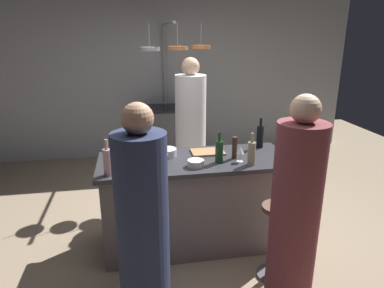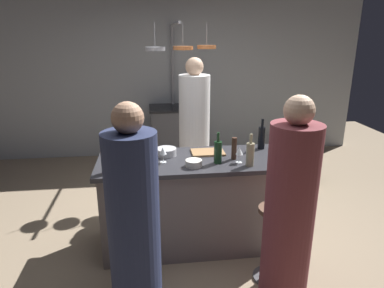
% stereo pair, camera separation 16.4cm
% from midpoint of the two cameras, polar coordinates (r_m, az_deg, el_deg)
% --- Properties ---
extents(ground_plane, '(9.00, 9.00, 0.00)m').
position_cam_midpoint_polar(ground_plane, '(3.65, 1.64, -15.87)').
color(ground_plane, gray).
extents(back_wall, '(6.40, 0.16, 2.60)m').
position_cam_midpoint_polar(back_wall, '(5.91, -2.50, 10.80)').
color(back_wall, '#9EA3A8').
rests_on(back_wall, ground_plane).
extents(kitchen_island, '(1.80, 0.72, 0.90)m').
position_cam_midpoint_polar(kitchen_island, '(3.42, 1.71, -9.55)').
color(kitchen_island, slate).
rests_on(kitchen_island, ground_plane).
extents(stove_range, '(0.80, 0.64, 0.89)m').
position_cam_midpoint_polar(stove_range, '(5.69, -2.06, 1.75)').
color(stove_range, '#47474C').
rests_on(stove_range, ground_plane).
extents(chef, '(0.37, 0.37, 1.76)m').
position_cam_midpoint_polar(chef, '(4.25, 1.49, 1.34)').
color(chef, white).
rests_on(chef, ground_plane).
extents(bar_stool_left, '(0.28, 0.28, 0.68)m').
position_cam_midpoint_polar(bar_stool_left, '(2.90, -7.66, -17.08)').
color(bar_stool_left, '#4C4C51').
rests_on(bar_stool_left, ground_plane).
extents(guest_left, '(0.35, 0.35, 1.64)m').
position_cam_midpoint_polar(guest_left, '(2.39, -7.53, -14.30)').
color(guest_left, '#262D4C').
rests_on(guest_left, ground_plane).
extents(bar_stool_right, '(0.28, 0.28, 0.68)m').
position_cam_midpoint_polar(bar_stool_right, '(3.08, 14.64, -15.19)').
color(bar_stool_right, '#4C4C51').
rests_on(bar_stool_right, ground_plane).
extents(guest_right, '(0.35, 0.35, 1.66)m').
position_cam_midpoint_polar(guest_right, '(2.61, 17.46, -11.91)').
color(guest_right, brown).
rests_on(guest_right, ground_plane).
extents(overhead_pot_rack, '(0.89, 1.41, 2.17)m').
position_cam_midpoint_polar(overhead_pot_rack, '(4.92, -1.42, 13.62)').
color(overhead_pot_rack, gray).
rests_on(overhead_pot_rack, ground_plane).
extents(potted_plant, '(0.36, 0.36, 0.52)m').
position_cam_midpoint_polar(potted_plant, '(5.03, 19.46, -3.32)').
color(potted_plant, brown).
rests_on(potted_plant, ground_plane).
extents(cutting_board, '(0.32, 0.22, 0.02)m').
position_cam_midpoint_polar(cutting_board, '(3.40, 4.01, -1.37)').
color(cutting_board, '#997047').
rests_on(cutting_board, kitchen_island).
extents(pepper_mill, '(0.05, 0.05, 0.21)m').
position_cam_midpoint_polar(pepper_mill, '(3.23, 8.42, -0.75)').
color(pepper_mill, '#382319').
rests_on(pepper_mill, kitchen_island).
extents(wine_bottle_white, '(0.07, 0.07, 0.29)m').
position_cam_midpoint_polar(wine_bottle_white, '(3.10, 11.10, -1.61)').
color(wine_bottle_white, gray).
rests_on(wine_bottle_white, kitchen_island).
extents(wine_bottle_dark, '(0.07, 0.07, 0.31)m').
position_cam_midpoint_polar(wine_bottle_dark, '(3.58, 12.72, 1.08)').
color(wine_bottle_dark, black).
rests_on(wine_bottle_dark, kitchen_island).
extents(wine_bottle_rose, '(0.07, 0.07, 0.31)m').
position_cam_midpoint_polar(wine_bottle_rose, '(2.94, -12.59, -2.63)').
color(wine_bottle_rose, '#B78C8E').
rests_on(wine_bottle_rose, kitchen_island).
extents(wine_bottle_red, '(0.07, 0.07, 0.29)m').
position_cam_midpoint_polar(wine_bottle_red, '(3.12, 5.81, -1.28)').
color(wine_bottle_red, '#143319').
rests_on(wine_bottle_red, kitchen_island).
extents(wine_bottle_amber, '(0.07, 0.07, 0.32)m').
position_cam_midpoint_polar(wine_bottle_amber, '(3.07, -7.75, -1.34)').
color(wine_bottle_amber, brown).
rests_on(wine_bottle_amber, kitchen_island).
extents(wine_glass_near_right_guest, '(0.07, 0.07, 0.15)m').
position_cam_midpoint_polar(wine_glass_near_right_guest, '(3.28, -6.75, -0.41)').
color(wine_glass_near_right_guest, silver).
rests_on(wine_glass_near_right_guest, kitchen_island).
extents(wine_glass_near_left_guest, '(0.07, 0.07, 0.15)m').
position_cam_midpoint_polar(wine_glass_near_left_guest, '(3.15, 9.32, -1.30)').
color(wine_glass_near_left_guest, silver).
rests_on(wine_glass_near_left_guest, kitchen_island).
extents(wine_glass_by_chef, '(0.07, 0.07, 0.15)m').
position_cam_midpoint_polar(wine_glass_by_chef, '(3.12, -3.32, -1.29)').
color(wine_glass_by_chef, silver).
rests_on(wine_glass_by_chef, kitchen_island).
extents(mixing_bowl_steel, '(0.20, 0.20, 0.07)m').
position_cam_midpoint_polar(mixing_bowl_steel, '(3.32, -2.89, -1.32)').
color(mixing_bowl_steel, '#B7B7BC').
rests_on(mixing_bowl_steel, kitchen_island).
extents(mixing_bowl_blue, '(0.21, 0.21, 0.08)m').
position_cam_midpoint_polar(mixing_bowl_blue, '(3.37, -9.32, -1.18)').
color(mixing_bowl_blue, '#334C6B').
rests_on(mixing_bowl_blue, kitchen_island).
extents(mixing_bowl_ceramic, '(0.15, 0.15, 0.06)m').
position_cam_midpoint_polar(mixing_bowl_ceramic, '(3.05, 1.83, -3.22)').
color(mixing_bowl_ceramic, silver).
rests_on(mixing_bowl_ceramic, kitchen_island).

